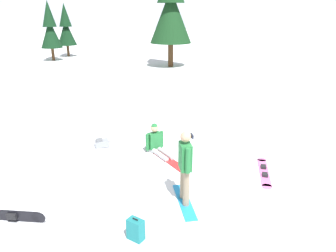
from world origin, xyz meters
TOP-DOWN VIEW (x-y plane):
  - ground_plane at (0.00, 0.00)m, footprint 800.00×800.00m
  - snowboarder_foreground at (-1.35, -0.49)m, footprint 0.55×1.54m
  - snowboarder_midground at (-2.12, 2.26)m, footprint 1.28×1.67m
  - loose_snowboard_far_spare at (-5.23, -1.31)m, footprint 1.91×0.24m
  - loose_snowboard_near_left at (0.89, 1.00)m, footprint 0.55×1.85m
  - backpack_grey at (-3.97, 2.69)m, footprint 0.55×0.44m
  - backpack_teal at (-2.33, -1.80)m, footprint 0.38×0.37m
  - pine_tree_tall at (-11.66, 23.95)m, footprint 1.74×1.74m
  - pine_tree_young at (-1.91, 18.38)m, footprint 3.12×3.12m
  - pine_tree_short at (-12.17, 21.34)m, footprint 1.77×1.77m

SIDE VIEW (x-z plane):
  - ground_plane at x=0.00m, z-range 0.00..0.00m
  - loose_snowboard_near_left at x=0.89m, z-range -0.02..0.07m
  - backpack_grey at x=-3.97m, z-range -0.01..0.27m
  - loose_snowboard_far_spare at x=-5.23m, z-range 0.00..0.30m
  - backpack_teal at x=-2.33m, z-range -0.02..0.45m
  - snowboarder_midground at x=-2.12m, z-range -0.15..0.77m
  - snowboarder_foreground at x=-1.35m, z-range 0.05..1.82m
  - pine_tree_tall at x=-11.66m, z-range 0.21..5.00m
  - pine_tree_short at x=-12.17m, z-range 0.22..5.20m
  - pine_tree_young at x=-1.91m, z-range 0.37..8.57m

